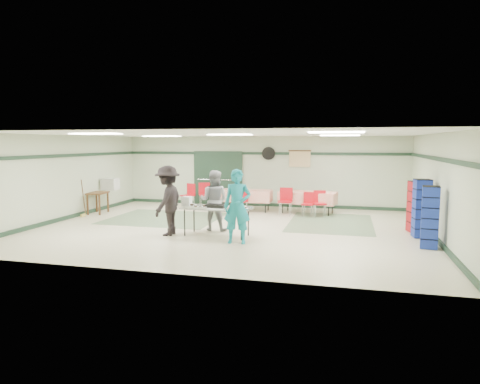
% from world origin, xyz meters
% --- Properties ---
extents(floor, '(11.00, 11.00, 0.00)m').
position_xyz_m(floor, '(0.00, 0.00, 0.00)').
color(floor, beige).
rests_on(floor, ground).
extents(ceiling, '(11.00, 11.00, 0.00)m').
position_xyz_m(ceiling, '(0.00, 0.00, 2.70)').
color(ceiling, white).
rests_on(ceiling, wall_back).
extents(wall_back, '(11.00, 0.00, 11.00)m').
position_xyz_m(wall_back, '(0.00, 4.50, 1.35)').
color(wall_back, '#B4BDA1').
rests_on(wall_back, floor).
extents(wall_front, '(11.00, 0.00, 11.00)m').
position_xyz_m(wall_front, '(0.00, -4.50, 1.35)').
color(wall_front, '#B4BDA1').
rests_on(wall_front, floor).
extents(wall_left, '(0.00, 9.00, 9.00)m').
position_xyz_m(wall_left, '(-5.50, 0.00, 1.35)').
color(wall_left, '#B4BDA1').
rests_on(wall_left, floor).
extents(wall_right, '(0.00, 9.00, 9.00)m').
position_xyz_m(wall_right, '(5.50, 0.00, 1.35)').
color(wall_right, '#B4BDA1').
rests_on(wall_right, floor).
extents(trim_back, '(11.00, 0.06, 0.10)m').
position_xyz_m(trim_back, '(0.00, 4.47, 2.05)').
color(trim_back, '#1B3224').
rests_on(trim_back, wall_back).
extents(baseboard_back, '(11.00, 0.06, 0.12)m').
position_xyz_m(baseboard_back, '(0.00, 4.47, 0.06)').
color(baseboard_back, '#1B3224').
rests_on(baseboard_back, floor).
extents(trim_left, '(0.06, 9.00, 0.10)m').
position_xyz_m(trim_left, '(-5.47, 0.00, 2.05)').
color(trim_left, '#1B3224').
rests_on(trim_left, wall_back).
extents(baseboard_left, '(0.06, 9.00, 0.12)m').
position_xyz_m(baseboard_left, '(-5.47, 0.00, 0.06)').
color(baseboard_left, '#1B3224').
rests_on(baseboard_left, floor).
extents(trim_right, '(0.06, 9.00, 0.10)m').
position_xyz_m(trim_right, '(5.47, 0.00, 2.05)').
color(trim_right, '#1B3224').
rests_on(trim_right, wall_back).
extents(baseboard_right, '(0.06, 9.00, 0.12)m').
position_xyz_m(baseboard_right, '(5.47, 0.00, 0.06)').
color(baseboard_right, '#1B3224').
rests_on(baseboard_right, floor).
extents(green_patch_a, '(3.50, 3.00, 0.01)m').
position_xyz_m(green_patch_a, '(-2.50, 1.00, 0.00)').
color(green_patch_a, slate).
rests_on(green_patch_a, floor).
extents(green_patch_b, '(2.50, 3.50, 0.01)m').
position_xyz_m(green_patch_b, '(2.80, 1.50, 0.00)').
color(green_patch_b, slate).
rests_on(green_patch_b, floor).
extents(double_door_left, '(0.90, 0.06, 2.10)m').
position_xyz_m(double_door_left, '(-2.20, 4.44, 1.05)').
color(double_door_left, gray).
rests_on(double_door_left, floor).
extents(double_door_right, '(0.90, 0.06, 2.10)m').
position_xyz_m(double_door_right, '(-1.25, 4.44, 1.05)').
color(double_door_right, gray).
rests_on(double_door_right, floor).
extents(door_frame, '(2.00, 0.03, 2.15)m').
position_xyz_m(door_frame, '(-1.73, 4.42, 1.05)').
color(door_frame, '#1B3224').
rests_on(door_frame, floor).
extents(wall_fan, '(0.50, 0.10, 0.50)m').
position_xyz_m(wall_fan, '(0.30, 4.44, 2.05)').
color(wall_fan, black).
rests_on(wall_fan, wall_back).
extents(scroll_banner, '(0.80, 0.02, 0.60)m').
position_xyz_m(scroll_banner, '(1.50, 4.44, 1.85)').
color(scroll_banner, '#DCC289').
rests_on(scroll_banner, wall_back).
extents(serving_table, '(1.88, 0.88, 0.76)m').
position_xyz_m(serving_table, '(-0.06, -1.13, 0.72)').
color(serving_table, '#ABABA6').
rests_on(serving_table, floor).
extents(sheet_tray_right, '(0.67, 0.53, 0.02)m').
position_xyz_m(sheet_tray_right, '(0.56, -1.22, 0.77)').
color(sheet_tray_right, silver).
rests_on(sheet_tray_right, serving_table).
extents(sheet_tray_mid, '(0.62, 0.49, 0.02)m').
position_xyz_m(sheet_tray_mid, '(-0.16, -1.02, 0.77)').
color(sheet_tray_mid, silver).
rests_on(sheet_tray_mid, serving_table).
extents(sheet_tray_left, '(0.67, 0.53, 0.02)m').
position_xyz_m(sheet_tray_left, '(-0.54, -1.19, 0.77)').
color(sheet_tray_left, silver).
rests_on(sheet_tray_left, serving_table).
extents(baking_pan, '(0.54, 0.36, 0.08)m').
position_xyz_m(baking_pan, '(-0.08, -1.11, 0.80)').
color(baking_pan, black).
rests_on(baking_pan, serving_table).
extents(foam_box_stack, '(0.24, 0.22, 0.25)m').
position_xyz_m(foam_box_stack, '(-0.90, -1.09, 0.89)').
color(foam_box_stack, white).
rests_on(foam_box_stack, serving_table).
extents(volunteer_teal, '(0.70, 0.50, 1.82)m').
position_xyz_m(volunteer_teal, '(0.68, -1.79, 0.91)').
color(volunteer_teal, teal).
rests_on(volunteer_teal, floor).
extents(volunteer_grey, '(0.86, 0.68, 1.69)m').
position_xyz_m(volunteer_grey, '(-0.34, -0.44, 0.85)').
color(volunteer_grey, gray).
rests_on(volunteer_grey, floor).
extents(volunteer_dark, '(0.72, 1.22, 1.86)m').
position_xyz_m(volunteer_dark, '(-1.34, -1.34, 0.93)').
color(volunteer_dark, black).
rests_on(volunteer_dark, floor).
extents(dining_table_a, '(2.04, 1.15, 0.77)m').
position_xyz_m(dining_table_a, '(1.93, 3.13, 0.57)').
color(dining_table_a, red).
rests_on(dining_table_a, floor).
extents(dining_table_b, '(1.83, 0.84, 0.77)m').
position_xyz_m(dining_table_b, '(-0.27, 3.13, 0.57)').
color(dining_table_b, red).
rests_on(dining_table_b, floor).
extents(chair_a, '(0.42, 0.42, 0.81)m').
position_xyz_m(chair_a, '(2.02, 2.56, 0.49)').
color(chair_a, '#B60E14').
rests_on(chair_a, floor).
extents(chair_b, '(0.44, 0.44, 0.94)m').
position_xyz_m(chair_b, '(1.25, 2.57, 0.57)').
color(chair_b, '#B60E14').
rests_on(chair_b, floor).
extents(chair_c, '(0.47, 0.47, 0.87)m').
position_xyz_m(chair_c, '(2.39, 2.57, 0.53)').
color(chair_c, '#B60E14').
rests_on(chair_c, floor).
extents(chair_d, '(0.47, 0.47, 0.85)m').
position_xyz_m(chair_d, '(-0.29, 2.56, 0.52)').
color(chair_d, '#B60E14').
rests_on(chair_d, floor).
extents(chair_loose_a, '(0.59, 0.59, 0.94)m').
position_xyz_m(chair_loose_a, '(-2.01, 3.61, 0.58)').
color(chair_loose_a, '#B60E14').
rests_on(chair_loose_a, floor).
extents(chair_loose_b, '(0.56, 0.56, 0.91)m').
position_xyz_m(chair_loose_b, '(-2.57, 3.41, 0.56)').
color(chair_loose_b, '#B60E14').
rests_on(chair_loose_b, floor).
extents(crate_stack_blue_a, '(0.43, 0.43, 1.52)m').
position_xyz_m(crate_stack_blue_a, '(5.15, -0.01, 0.76)').
color(crate_stack_blue_a, navy).
rests_on(crate_stack_blue_a, floor).
extents(crate_stack_red, '(0.53, 0.53, 1.42)m').
position_xyz_m(crate_stack_red, '(5.15, 0.67, 0.71)').
color(crate_stack_red, maroon).
rests_on(crate_stack_red, floor).
extents(crate_stack_blue_b, '(0.42, 0.42, 1.46)m').
position_xyz_m(crate_stack_blue_b, '(5.15, -1.20, 0.73)').
color(crate_stack_blue_b, navy).
rests_on(crate_stack_blue_b, floor).
extents(printer_table, '(0.63, 0.88, 0.74)m').
position_xyz_m(printer_table, '(-5.15, 1.31, 0.63)').
color(printer_table, brown).
rests_on(printer_table, floor).
extents(office_printer, '(0.55, 0.48, 0.42)m').
position_xyz_m(office_printer, '(-5.15, 2.15, 0.95)').
color(office_printer, '#B6B6B1').
rests_on(office_printer, printer_table).
extents(broom, '(0.06, 0.20, 1.23)m').
position_xyz_m(broom, '(-5.23, 0.61, 0.64)').
color(broom, brown).
rests_on(broom, floor).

